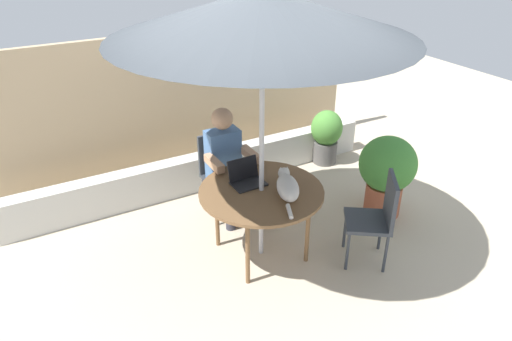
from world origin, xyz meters
The scene contains 12 objects.
ground_plane centered at (0.00, 0.00, 0.00)m, with size 14.00×14.00×0.00m, color #BCAD93.
fence_back centered at (0.00, 2.15, 0.86)m, with size 4.97×0.08×1.72m, color tan.
planter_wall_low centered at (0.00, 1.44, 0.21)m, with size 4.47×0.20×0.43m, color beige.
patio_table centered at (0.00, 0.00, 0.66)m, with size 1.14×1.14×0.71m.
patio_umbrella centered at (0.00, 0.00, 2.24)m, with size 2.40×2.40×2.42m.
chair_occupied centered at (0.00, 0.88, 0.52)m, with size 0.40×0.40×0.89m.
chair_empty centered at (0.87, -0.60, 0.52)m, with size 0.56×0.56×0.89m.
person_seated centered at (0.00, 0.73, 0.69)m, with size 0.48×0.48×1.23m.
laptop centered at (-0.06, 0.19, 0.77)m, with size 0.30×0.26×0.21m.
cat centered at (0.16, -0.18, 0.79)m, with size 0.35×0.60×0.17m.
potted_plant_near_fence centered at (1.50, -0.03, 0.52)m, with size 0.60×0.60×0.90m.
potted_plant_by_chair centered at (1.68, 1.25, 0.40)m, with size 0.41×0.41×0.72m.
Camera 1 is at (-1.81, -3.15, 2.89)m, focal length 32.97 mm.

